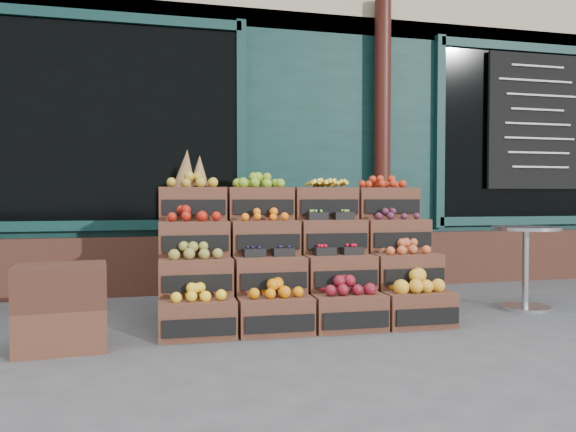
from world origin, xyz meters
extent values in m
plane|color=#4A4A4D|center=(0.00, 0.00, 0.00)|extent=(60.00, 60.00, 0.00)
cube|color=#0D2D2B|center=(0.00, 5.20, 2.40)|extent=(12.00, 6.00, 4.80)
cube|color=#0D2D2B|center=(0.00, 2.25, 1.50)|extent=(12.00, 0.12, 3.00)
cube|color=#402219|center=(0.00, 2.18, 0.30)|extent=(12.00, 0.18, 0.60)
cube|color=black|center=(-1.60, 2.18, 1.75)|extent=(2.40, 0.06, 2.00)
cube|color=black|center=(3.20, 2.18, 1.75)|extent=(2.40, 0.06, 2.00)
cylinder|color=#38120C|center=(1.20, 2.05, 1.60)|extent=(0.18, 0.18, 3.20)
cube|color=black|center=(3.20, 2.10, 1.90)|extent=(1.30, 0.04, 1.60)
cube|color=#542F21|center=(-0.96, 0.33, 0.14)|extent=(0.55, 0.39, 0.27)
cube|color=black|center=(-0.97, 0.13, 0.11)|extent=(0.50, 0.03, 0.12)
cube|color=yellow|center=(-0.96, 0.33, 0.32)|extent=(0.44, 0.30, 0.09)
cube|color=#542F21|center=(-0.40, 0.32, 0.14)|extent=(0.55, 0.39, 0.27)
cube|color=black|center=(-0.41, 0.11, 0.11)|extent=(0.50, 0.03, 0.12)
cube|color=orange|center=(-0.40, 0.32, 0.32)|extent=(0.44, 0.30, 0.10)
cube|color=#542F21|center=(0.16, 0.30, 0.14)|extent=(0.55, 0.39, 0.27)
cube|color=black|center=(0.16, 0.10, 0.11)|extent=(0.50, 0.03, 0.12)
cube|color=maroon|center=(0.16, 0.30, 0.32)|extent=(0.44, 0.30, 0.10)
cube|color=#542F21|center=(0.73, 0.28, 0.14)|extent=(0.55, 0.39, 0.27)
cube|color=black|center=(0.72, 0.08, 0.11)|extent=(0.50, 0.03, 0.12)
cube|color=gold|center=(0.73, 0.28, 0.33)|extent=(0.44, 0.30, 0.13)
cube|color=#542F21|center=(-0.96, 0.56, 0.41)|extent=(0.55, 0.39, 0.27)
cube|color=black|center=(-0.96, 0.36, 0.38)|extent=(0.50, 0.03, 0.12)
cube|color=olive|center=(-0.96, 0.56, 0.59)|extent=(0.44, 0.30, 0.09)
cube|color=#542F21|center=(-0.39, 0.54, 0.41)|extent=(0.55, 0.39, 0.27)
cube|color=black|center=(-0.40, 0.34, 0.38)|extent=(0.50, 0.03, 0.12)
cube|color=#1A1947|center=(-0.39, 0.54, 0.56)|extent=(0.44, 0.30, 0.03)
cube|color=#542F21|center=(0.17, 0.53, 0.41)|extent=(0.55, 0.39, 0.27)
cube|color=black|center=(0.16, 0.33, 0.38)|extent=(0.50, 0.03, 0.12)
cube|color=#A80A1B|center=(0.17, 0.53, 0.56)|extent=(0.44, 0.30, 0.04)
cube|color=#542F21|center=(0.73, 0.51, 0.41)|extent=(0.55, 0.39, 0.27)
cube|color=black|center=(0.73, 0.31, 0.38)|extent=(0.50, 0.03, 0.12)
cube|color=#C5552C|center=(0.73, 0.51, 0.59)|extent=(0.44, 0.30, 0.09)
cube|color=#542F21|center=(-0.95, 0.79, 0.68)|extent=(0.55, 0.39, 0.27)
cube|color=black|center=(-0.96, 0.59, 0.65)|extent=(0.50, 0.03, 0.12)
cube|color=#9C190D|center=(-0.95, 0.79, 0.86)|extent=(0.44, 0.30, 0.09)
cube|color=#542F21|center=(-0.39, 0.77, 0.68)|extent=(0.55, 0.39, 0.27)
cube|color=black|center=(-0.39, 0.57, 0.65)|extent=(0.50, 0.03, 0.12)
cube|color=orange|center=(-0.39, 0.77, 0.85)|extent=(0.44, 0.30, 0.07)
cube|color=#542F21|center=(0.18, 0.76, 0.68)|extent=(0.55, 0.39, 0.27)
cube|color=black|center=(0.17, 0.56, 0.65)|extent=(0.50, 0.03, 0.12)
cube|color=#76BA41|center=(0.18, 0.76, 0.83)|extent=(0.44, 0.30, 0.03)
cube|color=#542F21|center=(0.74, 0.74, 0.68)|extent=(0.55, 0.39, 0.27)
cube|color=black|center=(0.73, 0.54, 0.65)|extent=(0.50, 0.03, 0.12)
cube|color=#4C1B32|center=(0.74, 0.74, 0.85)|extent=(0.44, 0.30, 0.07)
cube|color=#542F21|center=(-0.94, 1.02, 0.95)|extent=(0.55, 0.39, 0.27)
cube|color=black|center=(-0.95, 0.82, 0.92)|extent=(0.50, 0.03, 0.12)
cube|color=#B79328|center=(-0.94, 1.02, 1.13)|extent=(0.44, 0.30, 0.09)
cube|color=#542F21|center=(-0.38, 1.00, 0.95)|extent=(0.55, 0.39, 0.27)
cube|color=black|center=(-0.39, 0.80, 0.92)|extent=(0.50, 0.03, 0.12)
cube|color=#7AA721|center=(-0.38, 1.00, 1.13)|extent=(0.44, 0.30, 0.09)
cube|color=#542F21|center=(0.18, 0.99, 0.95)|extent=(0.55, 0.39, 0.27)
cube|color=black|center=(0.18, 0.79, 0.92)|extent=(0.50, 0.03, 0.12)
cube|color=yellow|center=(0.18, 0.99, 1.13)|extent=(0.44, 0.30, 0.08)
cube|color=#542F21|center=(0.75, 0.97, 0.95)|extent=(0.55, 0.39, 0.27)
cube|color=black|center=(0.74, 0.77, 0.92)|extent=(0.50, 0.03, 0.12)
cube|color=#B22B14|center=(0.75, 0.97, 1.13)|extent=(0.44, 0.30, 0.08)
cube|color=#402219|center=(-0.11, 0.54, 0.14)|extent=(2.25, 0.44, 0.27)
cube|color=#402219|center=(-0.10, 0.77, 0.27)|extent=(2.25, 0.44, 0.54)
cube|color=#402219|center=(-0.10, 1.00, 0.41)|extent=(2.25, 0.44, 0.81)
cone|color=olive|center=(-1.00, 1.02, 1.24)|extent=(0.19, 0.19, 0.31)
cone|color=olive|center=(-0.88, 1.06, 1.22)|extent=(0.17, 0.17, 0.27)
cube|color=#542F21|center=(-1.86, 0.18, 0.14)|extent=(0.60, 0.44, 0.28)
cube|color=#402219|center=(-1.86, 0.18, 0.42)|extent=(0.60, 0.44, 0.28)
cylinder|color=#B7BABE|center=(1.97, 0.62, 0.01)|extent=(0.43, 0.43, 0.03)
cylinder|color=#B7BABE|center=(1.97, 0.62, 0.36)|extent=(0.06, 0.06, 0.71)
cylinder|color=#B7BABE|center=(1.97, 0.62, 0.73)|extent=(0.59, 0.59, 0.03)
imported|color=#18541D|center=(-1.83, 2.89, 1.02)|extent=(0.84, 0.66, 2.04)
camera|label=1|loc=(-1.29, -3.71, 1.01)|focal=35.00mm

